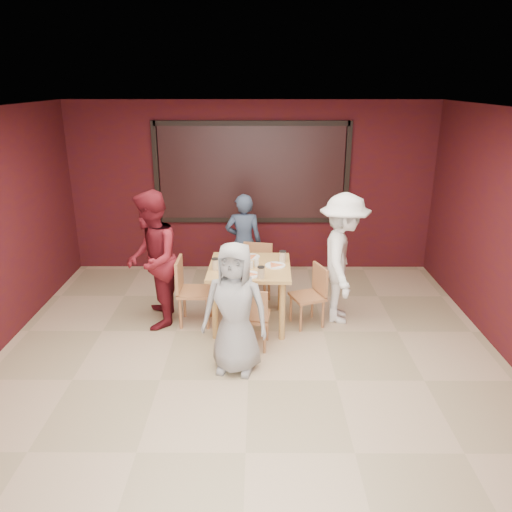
{
  "coord_description": "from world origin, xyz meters",
  "views": [
    {
      "loc": [
        0.11,
        -4.66,
        3.09
      ],
      "look_at": [
        0.08,
        1.35,
        0.96
      ],
      "focal_mm": 35.0,
      "sensor_mm": 36.0,
      "label": 1
    }
  ],
  "objects_px": {
    "chair_back": "(256,270)",
    "chair_left": "(189,287)",
    "diner_back": "(244,243)",
    "dining_table": "(250,273)",
    "diner_front": "(235,309)",
    "chair_front": "(252,315)",
    "chair_right": "(312,292)",
    "diner_left": "(152,260)",
    "diner_right": "(343,259)"
  },
  "relations": [
    {
      "from": "chair_front",
      "to": "diner_back",
      "type": "height_order",
      "value": "diner_back"
    },
    {
      "from": "chair_front",
      "to": "diner_left",
      "type": "height_order",
      "value": "diner_left"
    },
    {
      "from": "dining_table",
      "to": "diner_front",
      "type": "xyz_separation_m",
      "value": [
        -0.14,
        -1.12,
        0.03
      ]
    },
    {
      "from": "chair_right",
      "to": "diner_left",
      "type": "distance_m",
      "value": 2.13
    },
    {
      "from": "chair_back",
      "to": "diner_right",
      "type": "distance_m",
      "value": 1.32
    },
    {
      "from": "chair_front",
      "to": "chair_right",
      "type": "relative_size",
      "value": 0.99
    },
    {
      "from": "diner_front",
      "to": "diner_right",
      "type": "distance_m",
      "value": 1.86
    },
    {
      "from": "chair_front",
      "to": "chair_back",
      "type": "relative_size",
      "value": 0.92
    },
    {
      "from": "dining_table",
      "to": "chair_right",
      "type": "relative_size",
      "value": 1.31
    },
    {
      "from": "dining_table",
      "to": "chair_right",
      "type": "height_order",
      "value": "dining_table"
    },
    {
      "from": "chair_front",
      "to": "diner_left",
      "type": "bearing_deg",
      "value": 152.64
    },
    {
      "from": "dining_table",
      "to": "diner_right",
      "type": "height_order",
      "value": "diner_right"
    },
    {
      "from": "chair_left",
      "to": "diner_back",
      "type": "xyz_separation_m",
      "value": [
        0.69,
        1.15,
        0.24
      ]
    },
    {
      "from": "chair_left",
      "to": "chair_right",
      "type": "xyz_separation_m",
      "value": [
        1.62,
        -0.02,
        -0.05
      ]
    },
    {
      "from": "dining_table",
      "to": "diner_right",
      "type": "bearing_deg",
      "value": 6.69
    },
    {
      "from": "chair_back",
      "to": "chair_left",
      "type": "xyz_separation_m",
      "value": [
        -0.88,
        -0.67,
        0.02
      ]
    },
    {
      "from": "chair_right",
      "to": "diner_back",
      "type": "bearing_deg",
      "value": 128.48
    },
    {
      "from": "chair_back",
      "to": "diner_front",
      "type": "xyz_separation_m",
      "value": [
        -0.22,
        -1.81,
        0.25
      ]
    },
    {
      "from": "chair_back",
      "to": "diner_back",
      "type": "xyz_separation_m",
      "value": [
        -0.19,
        0.48,
        0.26
      ]
    },
    {
      "from": "diner_front",
      "to": "diner_left",
      "type": "height_order",
      "value": "diner_left"
    },
    {
      "from": "diner_left",
      "to": "chair_left",
      "type": "bearing_deg",
      "value": 85.11
    },
    {
      "from": "chair_front",
      "to": "chair_left",
      "type": "relative_size",
      "value": 0.89
    },
    {
      "from": "chair_left",
      "to": "diner_right",
      "type": "relative_size",
      "value": 0.52
    },
    {
      "from": "chair_right",
      "to": "chair_front",
      "type": "bearing_deg",
      "value": -139.52
    },
    {
      "from": "diner_left",
      "to": "diner_right",
      "type": "relative_size",
      "value": 1.03
    },
    {
      "from": "diner_back",
      "to": "diner_right",
      "type": "height_order",
      "value": "diner_right"
    },
    {
      "from": "chair_left",
      "to": "chair_right",
      "type": "height_order",
      "value": "chair_left"
    },
    {
      "from": "diner_left",
      "to": "chair_right",
      "type": "bearing_deg",
      "value": 82.94
    },
    {
      "from": "chair_back",
      "to": "chair_left",
      "type": "relative_size",
      "value": 0.97
    },
    {
      "from": "chair_right",
      "to": "diner_right",
      "type": "height_order",
      "value": "diner_right"
    },
    {
      "from": "chair_left",
      "to": "diner_left",
      "type": "height_order",
      "value": "diner_left"
    },
    {
      "from": "diner_right",
      "to": "chair_back",
      "type": "bearing_deg",
      "value": 71.82
    },
    {
      "from": "diner_front",
      "to": "diner_back",
      "type": "xyz_separation_m",
      "value": [
        0.03,
        2.28,
        0.01
      ]
    },
    {
      "from": "chair_back",
      "to": "diner_back",
      "type": "relative_size",
      "value": 0.58
    },
    {
      "from": "diner_back",
      "to": "chair_front",
      "type": "bearing_deg",
      "value": 93.46
    },
    {
      "from": "dining_table",
      "to": "chair_back",
      "type": "height_order",
      "value": "dining_table"
    },
    {
      "from": "chair_back",
      "to": "chair_right",
      "type": "height_order",
      "value": "chair_back"
    },
    {
      "from": "chair_right",
      "to": "diner_front",
      "type": "height_order",
      "value": "diner_front"
    },
    {
      "from": "chair_front",
      "to": "diner_back",
      "type": "relative_size",
      "value": 0.53
    },
    {
      "from": "dining_table",
      "to": "chair_left",
      "type": "distance_m",
      "value": 0.83
    },
    {
      "from": "dining_table",
      "to": "diner_front",
      "type": "bearing_deg",
      "value": -97.11
    },
    {
      "from": "chair_left",
      "to": "diner_back",
      "type": "bearing_deg",
      "value": 59.0
    },
    {
      "from": "diner_front",
      "to": "diner_right",
      "type": "bearing_deg",
      "value": 54.77
    },
    {
      "from": "chair_right",
      "to": "diner_front",
      "type": "relative_size",
      "value": 0.54
    },
    {
      "from": "chair_front",
      "to": "diner_front",
      "type": "relative_size",
      "value": 0.54
    },
    {
      "from": "chair_left",
      "to": "diner_back",
      "type": "height_order",
      "value": "diner_back"
    },
    {
      "from": "diner_front",
      "to": "diner_left",
      "type": "xyz_separation_m",
      "value": [
        -1.12,
        1.12,
        0.15
      ]
    },
    {
      "from": "diner_back",
      "to": "chair_left",
      "type": "bearing_deg",
      "value": 57.71
    },
    {
      "from": "chair_right",
      "to": "diner_left",
      "type": "bearing_deg",
      "value": 179.77
    },
    {
      "from": "chair_back",
      "to": "diner_right",
      "type": "bearing_deg",
      "value": -25.61
    }
  ]
}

